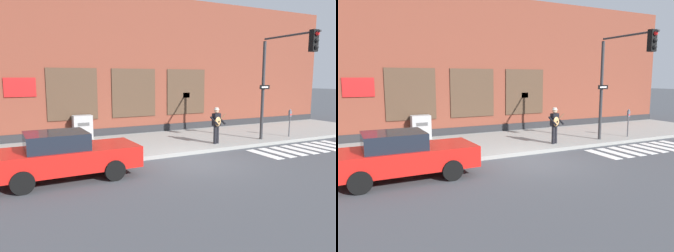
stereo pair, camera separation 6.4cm
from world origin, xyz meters
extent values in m
plane|color=#424449|center=(0.00, 0.00, 0.00)|extent=(160.00, 160.00, 0.00)
cube|color=gray|center=(0.00, 3.76, 0.08)|extent=(28.00, 5.33, 0.16)
cube|color=brown|center=(0.00, 8.43, 3.82)|extent=(28.00, 4.00, 7.64)
cube|color=#28282B|center=(0.00, 6.41, 0.28)|extent=(28.00, 0.04, 0.55)
cube|color=#473323|center=(-3.28, 6.40, 2.39)|extent=(2.50, 0.06, 2.61)
cube|color=black|center=(-3.28, 6.39, 2.39)|extent=(2.38, 0.03, 2.49)
cube|color=#473323|center=(0.00, 6.40, 2.39)|extent=(2.50, 0.06, 2.61)
cube|color=black|center=(0.00, 6.39, 2.39)|extent=(2.38, 0.03, 2.49)
cube|color=#473323|center=(3.28, 6.40, 2.39)|extent=(2.50, 0.06, 2.61)
cube|color=black|center=(3.28, 6.39, 2.39)|extent=(2.38, 0.03, 2.49)
cube|color=red|center=(-5.67, 6.39, 2.77)|extent=(1.40, 0.04, 0.90)
cube|color=yellow|center=(3.28, 6.38, 2.19)|extent=(0.44, 0.02, 0.30)
cube|color=silver|center=(3.31, -0.21, 0.01)|extent=(0.42, 1.90, 0.01)
cube|color=silver|center=(3.99, -0.21, 0.01)|extent=(0.42, 1.90, 0.01)
cube|color=silver|center=(4.68, -0.21, 0.01)|extent=(0.42, 1.90, 0.01)
cube|color=silver|center=(5.36, -0.21, 0.01)|extent=(0.42, 1.90, 0.01)
cube|color=silver|center=(6.04, -0.21, 0.01)|extent=(0.42, 1.90, 0.01)
cube|color=silver|center=(6.73, -0.21, 0.01)|extent=(0.42, 1.90, 0.01)
cube|color=silver|center=(7.41, -0.21, 0.01)|extent=(0.42, 1.90, 0.01)
cube|color=red|center=(-4.77, 0.08, 0.67)|extent=(4.63, 1.92, 0.68)
cube|color=black|center=(-5.02, 0.08, 1.27)|extent=(1.87, 1.61, 0.52)
cube|color=silver|center=(-2.52, 0.69, 0.74)|extent=(0.06, 0.24, 0.12)
cube|color=silver|center=(-2.50, -0.45, 0.74)|extent=(0.06, 0.24, 0.12)
cylinder|color=black|center=(-3.45, 0.98, 0.33)|extent=(0.66, 0.25, 0.66)
cylinder|color=black|center=(-3.42, -0.77, 0.33)|extent=(0.66, 0.25, 0.66)
cylinder|color=black|center=(-6.11, 0.93, 0.33)|extent=(0.66, 0.25, 0.66)
cylinder|color=black|center=(-6.09, -0.81, 0.33)|extent=(0.66, 0.25, 0.66)
cylinder|color=black|center=(2.47, 2.03, 0.58)|extent=(0.15, 0.15, 0.85)
cylinder|color=black|center=(2.30, 1.97, 0.58)|extent=(0.15, 0.15, 0.85)
cube|color=black|center=(2.38, 2.01, 1.29)|extent=(0.42, 0.29, 0.58)
sphere|color=tan|center=(2.38, 2.01, 1.69)|extent=(0.22, 0.22, 0.22)
cylinder|color=beige|center=(2.38, 2.01, 1.75)|extent=(0.28, 0.28, 0.02)
cylinder|color=beige|center=(2.38, 2.01, 1.80)|extent=(0.18, 0.18, 0.09)
cylinder|color=black|center=(2.64, 1.96, 1.25)|extent=(0.19, 0.52, 0.39)
cylinder|color=black|center=(2.17, 1.86, 1.25)|extent=(0.19, 0.52, 0.39)
ellipsoid|color=tan|center=(2.34, 1.81, 1.22)|extent=(0.38, 0.19, 0.44)
cylinder|color=black|center=(2.35, 1.76, 1.22)|extent=(0.09, 0.03, 0.09)
cylinder|color=brown|center=(2.60, 1.85, 1.40)|extent=(0.47, 0.13, 0.34)
cylinder|color=#2D2D30|center=(5.05, 1.90, 2.55)|extent=(0.15, 0.15, 4.79)
cylinder|color=#2D2D30|center=(5.02, 0.33, 5.05)|extent=(0.14, 3.16, 0.09)
cube|color=black|center=(5.00, -0.94, 4.70)|extent=(0.30, 0.24, 0.88)
sphere|color=red|center=(5.00, -1.10, 4.97)|extent=(0.17, 0.17, 0.17)
sphere|color=black|center=(5.00, -1.10, 4.70)|extent=(0.17, 0.17, 0.17)
sphere|color=black|center=(5.00, -1.10, 4.44)|extent=(0.17, 0.17, 0.17)
cube|color=black|center=(5.05, 1.79, 2.76)|extent=(0.60, 0.04, 0.20)
cube|color=white|center=(5.05, 1.77, 2.76)|extent=(0.40, 0.02, 0.07)
cylinder|color=#47474C|center=(6.89, 1.82, 0.68)|extent=(0.06, 0.06, 1.05)
cube|color=#565B66|center=(6.89, 1.82, 1.36)|extent=(0.13, 0.10, 0.30)
sphere|color=#565B66|center=(6.89, 1.82, 1.54)|extent=(0.11, 0.11, 0.11)
cube|color=red|center=(6.89, 1.76, 1.31)|extent=(0.09, 0.01, 0.07)
cube|color=#9E9E9E|center=(-2.94, 5.98, 0.76)|extent=(0.94, 0.55, 1.20)
cube|color=#4C4C4C|center=(-2.94, 5.69, 0.94)|extent=(0.56, 0.02, 0.16)
camera|label=1|loc=(-6.41, -10.43, 3.20)|focal=35.00mm
camera|label=2|loc=(-6.35, -10.46, 3.20)|focal=35.00mm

